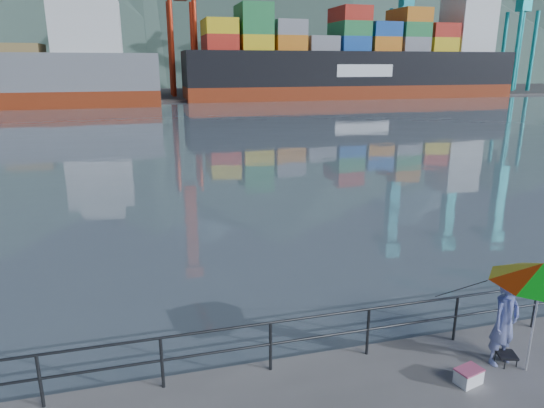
{
  "coord_description": "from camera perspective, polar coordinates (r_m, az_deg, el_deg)",
  "views": [
    {
      "loc": [
        -3.05,
        -6.03,
        5.62
      ],
      "look_at": [
        0.19,
        6.0,
        2.0
      ],
      "focal_mm": 32.0,
      "sensor_mm": 36.0,
      "label": 1
    }
  ],
  "objects": [
    {
      "name": "beach_umbrella",
      "position": [
        10.01,
        29.19,
        -7.08
      ],
      "size": [
        2.36,
        2.36,
        2.2
      ],
      "color": "white",
      "rests_on": "ground"
    },
    {
      "name": "far_dock",
      "position": [
        100.05,
        -7.75,
        12.83
      ],
      "size": [
        200.0,
        40.0,
        0.4
      ],
      "primitive_type": "cube",
      "color": "#514F4C",
      "rests_on": "ground"
    },
    {
      "name": "cooler_bag",
      "position": [
        10.03,
        22.11,
        -18.31
      ],
      "size": [
        0.52,
        0.41,
        0.27
      ],
      "primitive_type": "cube",
      "rotation": [
        0.0,
        0.0,
        0.25
      ],
      "color": "white",
      "rests_on": "ground"
    },
    {
      "name": "port_cranes",
      "position": [
        96.81,
        6.07,
        22.26
      ],
      "size": [
        116.0,
        28.0,
        38.4
      ],
      "color": "#AC2232",
      "rests_on": "ground"
    },
    {
      "name": "container_ship",
      "position": [
        89.82,
        10.52,
        16.08
      ],
      "size": [
        58.52,
        9.75,
        18.1
      ],
      "color": "maroon",
      "rests_on": "ground"
    },
    {
      "name": "container_stacks",
      "position": [
        106.51,
        4.73,
        14.72
      ],
      "size": [
        58.0,
        8.4,
        7.8
      ],
      "color": "yellow",
      "rests_on": "ground"
    },
    {
      "name": "fishing_rod",
      "position": [
        11.84,
        20.69,
        -13.29
      ],
      "size": [
        0.11,
        1.74,
        1.22
      ],
      "primitive_type": "cylinder",
      "rotation": [
        0.96,
        0.0,
        -0.05
      ],
      "color": "black",
      "rests_on": "ground"
    },
    {
      "name": "guardrail",
      "position": [
        9.75,
        5.73,
        -15.41
      ],
      "size": [
        22.0,
        0.06,
        1.03
      ],
      "color": "#2D3033",
      "rests_on": "ground"
    },
    {
      "name": "folding_stool",
      "position": [
        10.85,
        25.82,
        -16.04
      ],
      "size": [
        0.44,
        0.44,
        0.23
      ],
      "color": "black",
      "rests_on": "ground"
    },
    {
      "name": "harbor_water",
      "position": [
        136.18,
        -14.17,
        13.35
      ],
      "size": [
        500.0,
        280.0,
        0.0
      ],
      "primitive_type": "cube",
      "color": "slate",
      "rests_on": "ground"
    },
    {
      "name": "fisherman",
      "position": [
        10.49,
        25.69,
        -12.4
      ],
      "size": [
        0.72,
        0.55,
        1.76
      ],
      "primitive_type": "imported",
      "rotation": [
        0.0,
        0.0,
        0.23
      ],
      "color": "#1D329B",
      "rests_on": "ground"
    }
  ]
}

